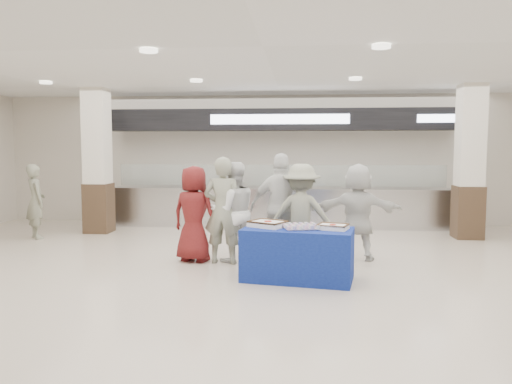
# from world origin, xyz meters

# --- Properties ---
(ground) EXTENTS (14.00, 14.00, 0.00)m
(ground) POSITION_xyz_m (0.00, 0.00, 0.00)
(ground) COLOR beige
(ground) RESTS_ON ground
(serving_line) EXTENTS (8.70, 0.85, 2.80)m
(serving_line) POSITION_xyz_m (0.00, 5.40, 1.16)
(serving_line) COLOR silver
(serving_line) RESTS_ON ground
(column_left) EXTENTS (0.55, 0.55, 3.20)m
(column_left) POSITION_xyz_m (-4.00, 4.20, 1.53)
(column_left) COLOR #372619
(column_left) RESTS_ON ground
(column_right) EXTENTS (0.55, 0.55, 3.20)m
(column_right) POSITION_xyz_m (4.00, 4.20, 1.53)
(column_right) COLOR #372619
(column_right) RESTS_ON ground
(display_table) EXTENTS (1.66, 1.03, 0.75)m
(display_table) POSITION_xyz_m (0.47, 0.55, 0.38)
(display_table) COLOR navy
(display_table) RESTS_ON ground
(sheet_cake_left) EXTENTS (0.62, 0.58, 0.10)m
(sheet_cake_left) POSITION_xyz_m (0.03, 0.65, 0.80)
(sheet_cake_left) COLOR white
(sheet_cake_left) RESTS_ON display_table
(sheet_cake_right) EXTENTS (0.49, 0.43, 0.09)m
(sheet_cake_right) POSITION_xyz_m (0.96, 0.51, 0.79)
(sheet_cake_right) COLOR white
(sheet_cake_right) RESTS_ON display_table
(cupcake_tray) EXTENTS (0.49, 0.41, 0.07)m
(cupcake_tray) POSITION_xyz_m (0.51, 0.51, 0.78)
(cupcake_tray) COLOR #B4B4B9
(cupcake_tray) RESTS_ON display_table
(civilian_maroon) EXTENTS (0.89, 0.71, 1.60)m
(civilian_maroon) POSITION_xyz_m (-1.26, 1.58, 0.80)
(civilian_maroon) COLOR maroon
(civilian_maroon) RESTS_ON ground
(soldier_a) EXTENTS (0.66, 0.46, 1.76)m
(soldier_a) POSITION_xyz_m (-0.76, 1.48, 0.88)
(soldier_a) COLOR gray
(soldier_a) RESTS_ON ground
(chef_tall) EXTENTS (1.00, 0.91, 1.66)m
(chef_tall) POSITION_xyz_m (-0.61, 1.65, 0.83)
(chef_tall) COLOR white
(chef_tall) RESTS_ON ground
(chef_short) EXTENTS (1.10, 0.55, 1.81)m
(chef_short) POSITION_xyz_m (0.19, 1.70, 0.90)
(chef_short) COLOR white
(chef_short) RESTS_ON ground
(soldier_b) EXTENTS (1.12, 0.72, 1.64)m
(soldier_b) POSITION_xyz_m (0.52, 1.47, 0.82)
(soldier_b) COLOR gray
(soldier_b) RESTS_ON ground
(civilian_white) EXTENTS (1.54, 0.54, 1.64)m
(civilian_white) POSITION_xyz_m (1.46, 1.95, 0.82)
(civilian_white) COLOR white
(civilian_white) RESTS_ON ground
(soldier_bg) EXTENTS (0.66, 0.67, 1.56)m
(soldier_bg) POSITION_xyz_m (-5.01, 3.37, 0.78)
(soldier_bg) COLOR gray
(soldier_bg) RESTS_ON ground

